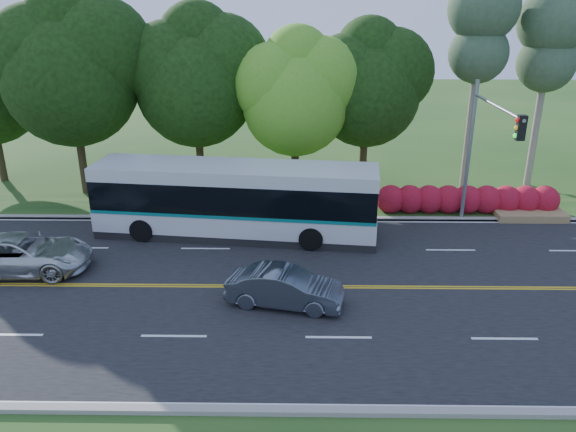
{
  "coord_description": "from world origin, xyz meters",
  "views": [
    {
      "loc": [
        -1.96,
        -19.42,
        10.56
      ],
      "look_at": [
        -2.26,
        2.0,
        2.2
      ],
      "focal_mm": 35.0,
      "sensor_mm": 36.0,
      "label": 1
    }
  ],
  "objects_px": {
    "traffic_signal": "(484,138)",
    "transit_bus": "(235,201)",
    "sedan": "(285,288)",
    "suv": "(21,254)"
  },
  "relations": [
    {
      "from": "transit_bus",
      "to": "traffic_signal",
      "type": "bearing_deg",
      "value": 7.89
    },
    {
      "from": "traffic_signal",
      "to": "transit_bus",
      "type": "xyz_separation_m",
      "value": [
        -11.26,
        -0.29,
        -2.96
      ]
    },
    {
      "from": "traffic_signal",
      "to": "transit_bus",
      "type": "height_order",
      "value": "traffic_signal"
    },
    {
      "from": "suv",
      "to": "transit_bus",
      "type": "bearing_deg",
      "value": -67.87
    },
    {
      "from": "transit_bus",
      "to": "sedan",
      "type": "xyz_separation_m",
      "value": [
        2.44,
        -6.5,
        -0.99
      ]
    },
    {
      "from": "traffic_signal",
      "to": "suv",
      "type": "height_order",
      "value": "traffic_signal"
    },
    {
      "from": "traffic_signal",
      "to": "sedan",
      "type": "xyz_separation_m",
      "value": [
        -8.82,
        -6.79,
        -3.95
      ]
    },
    {
      "from": "transit_bus",
      "to": "sedan",
      "type": "relative_size",
      "value": 3.13
    },
    {
      "from": "transit_bus",
      "to": "suv",
      "type": "bearing_deg",
      "value": -148.52
    },
    {
      "from": "sedan",
      "to": "suv",
      "type": "xyz_separation_m",
      "value": [
        -10.84,
        2.58,
        0.07
      ]
    }
  ]
}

